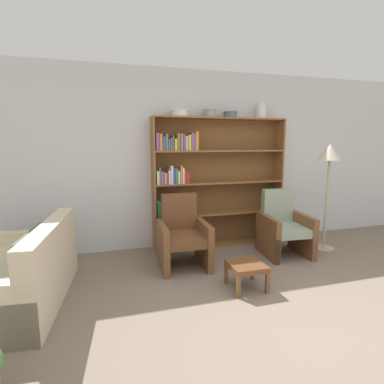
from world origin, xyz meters
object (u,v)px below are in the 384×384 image
(bookshelf, at_px, (206,184))
(armchair_leather, at_px, (183,236))
(bowl_brass, at_px, (210,113))
(bowl_terracotta, at_px, (179,113))
(bowl_stoneware, at_px, (230,114))
(floor_lamp, at_px, (330,160))
(couch, at_px, (19,277))
(armchair_cushioned, at_px, (283,227))
(footstool, at_px, (246,268))
(vase_tall, at_px, (261,112))

(bookshelf, bearing_deg, armchair_leather, -130.11)
(bookshelf, bearing_deg, bowl_brass, -27.67)
(bowl_terracotta, bearing_deg, bookshelf, 2.52)
(bowl_terracotta, relative_size, bowl_stoneware, 1.24)
(floor_lamp, bearing_deg, bowl_terracotta, 163.34)
(couch, distance_m, armchair_cushioned, 3.45)
(bowl_stoneware, xyz_separation_m, footstool, (-0.40, -1.50, -1.84))
(vase_tall, height_order, armchair_leather, vase_tall)
(bowl_terracotta, relative_size, bowl_brass, 1.45)
(couch, xyz_separation_m, armchair_leather, (1.86, 0.50, 0.12))
(bowl_terracotta, distance_m, vase_tall, 1.34)
(bowl_terracotta, height_order, couch, bowl_terracotta)
(vase_tall, xyz_separation_m, footstool, (-0.94, -1.50, -1.89))
(couch, bearing_deg, footstool, -92.89)
(bowl_terracotta, distance_m, armchair_leather, 1.81)
(vase_tall, height_order, footstool, vase_tall)
(bookshelf, bearing_deg, bowl_stoneware, -2.96)
(armchair_cushioned, xyz_separation_m, floor_lamp, (0.74, 0.00, 0.99))
(armchair_cushioned, height_order, floor_lamp, floor_lamp)
(bowl_stoneware, height_order, armchair_leather, bowl_stoneware)
(bowl_brass, height_order, footstool, bowl_brass)
(couch, bearing_deg, floor_lamp, -77.64)
(bowl_brass, xyz_separation_m, couch, (-2.46, -1.15, -1.81))
(vase_tall, height_order, floor_lamp, vase_tall)
(bowl_stoneware, height_order, vase_tall, vase_tall)
(bowl_stoneware, relative_size, couch, 0.13)
(armchair_leather, bearing_deg, bookshelf, -128.48)
(bookshelf, relative_size, bowl_terracotta, 7.65)
(bookshelf, height_order, vase_tall, vase_tall)
(bookshelf, xyz_separation_m, vase_tall, (0.91, -0.02, 1.14))
(bowl_brass, relative_size, vase_tall, 0.77)
(bowl_stoneware, bearing_deg, bowl_brass, 180.00)
(bowl_brass, distance_m, floor_lamp, 1.94)
(bowl_stoneware, distance_m, armchair_cushioned, 1.90)
(armchair_cushioned, bearing_deg, bowl_stoneware, -42.06)
(bowl_terracotta, relative_size, floor_lamp, 0.17)
(bowl_stoneware, height_order, armchair_cushioned, bowl_stoneware)
(bowl_brass, bearing_deg, bowl_terracotta, 180.00)
(bowl_terracotta, distance_m, footstool, 2.41)
(bowl_terracotta, bearing_deg, bowl_brass, 0.00)
(vase_tall, height_order, armchair_cushioned, vase_tall)
(bookshelf, distance_m, bowl_stoneware, 1.15)
(bookshelf, distance_m, bowl_brass, 1.10)
(armchair_leather, height_order, footstool, armchair_leather)
(bowl_stoneware, bearing_deg, floor_lamp, -25.55)
(armchair_cushioned, bearing_deg, bowl_brass, -29.85)
(bowl_stoneware, distance_m, armchair_leather, 2.03)
(bowl_terracotta, height_order, armchair_leather, bowl_terracotta)
(bowl_stoneware, height_order, floor_lamp, bowl_stoneware)
(floor_lamp, distance_m, footstool, 2.27)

